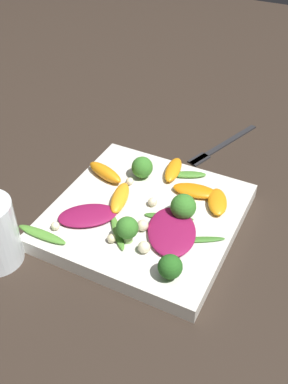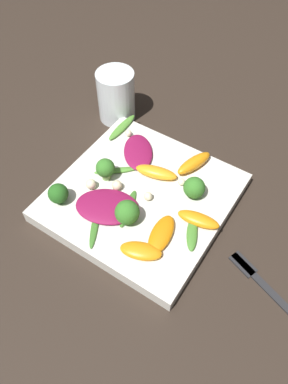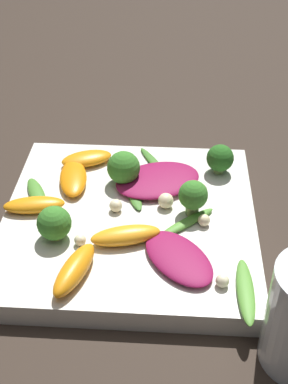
% 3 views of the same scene
% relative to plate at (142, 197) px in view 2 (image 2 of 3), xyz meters
% --- Properties ---
extents(ground_plane, '(2.40, 2.40, 0.00)m').
position_rel_plate_xyz_m(ground_plane, '(0.00, 0.00, -0.01)').
color(ground_plane, '#2D231C').
extents(plate, '(0.28, 0.28, 0.03)m').
position_rel_plate_xyz_m(plate, '(0.00, 0.00, 0.00)').
color(plate, silver).
rests_on(plate, ground_plane).
extents(drinking_glass, '(0.08, 0.08, 0.10)m').
position_rel_plate_xyz_m(drinking_glass, '(0.17, -0.16, 0.04)').
color(drinking_glass, white).
rests_on(drinking_glass, ground_plane).
extents(fork, '(0.19, 0.08, 0.01)m').
position_rel_plate_xyz_m(fork, '(-0.25, 0.03, -0.01)').
color(fork, '#262628').
rests_on(fork, ground_plane).
extents(radicchio_leaf_0, '(0.10, 0.10, 0.01)m').
position_rel_plate_xyz_m(radicchio_leaf_0, '(0.06, -0.07, 0.02)').
color(radicchio_leaf_0, maroon).
rests_on(radicchio_leaf_0, plate).
extents(radicchio_leaf_1, '(0.12, 0.11, 0.01)m').
position_rel_plate_xyz_m(radicchio_leaf_1, '(0.03, 0.06, 0.02)').
color(radicchio_leaf_1, maroon).
rests_on(radicchio_leaf_1, plate).
extents(orange_segment_0, '(0.07, 0.05, 0.01)m').
position_rel_plate_xyz_m(orange_segment_0, '(-0.06, 0.10, 0.02)').
color(orange_segment_0, orange).
rests_on(orange_segment_0, plate).
extents(orange_segment_1, '(0.04, 0.08, 0.01)m').
position_rel_plate_xyz_m(orange_segment_1, '(-0.07, 0.06, 0.02)').
color(orange_segment_1, orange).
rests_on(orange_segment_1, plate).
extents(orange_segment_2, '(0.07, 0.04, 0.02)m').
position_rel_plate_xyz_m(orange_segment_2, '(-0.11, -0.00, 0.02)').
color(orange_segment_2, orange).
rests_on(orange_segment_2, plate).
extents(orange_segment_3, '(0.08, 0.04, 0.02)m').
position_rel_plate_xyz_m(orange_segment_3, '(-0.00, -0.05, 0.02)').
color(orange_segment_3, orange).
rests_on(orange_segment_3, plate).
extents(orange_segment_4, '(0.05, 0.08, 0.02)m').
position_rel_plate_xyz_m(orange_segment_4, '(-0.05, -0.10, 0.02)').
color(orange_segment_4, orange).
rests_on(orange_segment_4, plate).
extents(broccoli_floret_0, '(0.03, 0.03, 0.04)m').
position_rel_plate_xyz_m(broccoli_floret_0, '(0.10, 0.09, 0.03)').
color(broccoli_floret_0, '#7A9E51').
rests_on(broccoli_floret_0, plate).
extents(broccoli_floret_1, '(0.03, 0.03, 0.04)m').
position_rel_plate_xyz_m(broccoli_floret_1, '(0.07, 0.01, 0.04)').
color(broccoli_floret_1, '#84AD5B').
rests_on(broccoli_floret_1, plate).
extents(broccoli_floret_2, '(0.04, 0.04, 0.04)m').
position_rel_plate_xyz_m(broccoli_floret_2, '(-0.01, 0.06, 0.03)').
color(broccoli_floret_2, '#7A9E51').
rests_on(broccoli_floret_2, plate).
extents(broccoli_floret_3, '(0.04, 0.04, 0.04)m').
position_rel_plate_xyz_m(broccoli_floret_3, '(-0.08, -0.04, 0.03)').
color(broccoli_floret_3, '#84AD5B').
rests_on(broccoli_floret_3, plate).
extents(arugula_sprig_0, '(0.04, 0.08, 0.01)m').
position_rel_plate_xyz_m(arugula_sprig_0, '(0.00, 0.04, 0.02)').
color(arugula_sprig_0, '#3D7528').
rests_on(arugula_sprig_0, plate).
extents(arugula_sprig_1, '(0.07, 0.06, 0.01)m').
position_rel_plate_xyz_m(arugula_sprig_1, '(0.06, -0.01, 0.02)').
color(arugula_sprig_1, '#518E33').
rests_on(arugula_sprig_1, plate).
extents(arugula_sprig_2, '(0.05, 0.08, 0.00)m').
position_rel_plate_xyz_m(arugula_sprig_2, '(0.02, 0.10, 0.02)').
color(arugula_sprig_2, '#3D7528').
rests_on(arugula_sprig_2, plate).
extents(arugula_sprig_3, '(0.04, 0.06, 0.01)m').
position_rel_plate_xyz_m(arugula_sprig_3, '(-0.11, 0.03, 0.02)').
color(arugula_sprig_3, '#47842D').
rests_on(arugula_sprig_3, plate).
extents(arugula_sprig_4, '(0.02, 0.08, 0.01)m').
position_rel_plate_xyz_m(arugula_sprig_4, '(0.12, -0.11, 0.02)').
color(arugula_sprig_4, '#518E33').
rests_on(arugula_sprig_4, plate).
extents(macadamia_nut_0, '(0.02, 0.02, 0.02)m').
position_rel_plate_xyz_m(macadamia_nut_0, '(0.08, 0.04, 0.02)').
color(macadamia_nut_0, beige).
rests_on(macadamia_nut_0, plate).
extents(macadamia_nut_1, '(0.01, 0.01, 0.01)m').
position_rel_plate_xyz_m(macadamia_nut_1, '(-0.02, 0.01, 0.02)').
color(macadamia_nut_1, beige).
rests_on(macadamia_nut_1, plate).
extents(macadamia_nut_2, '(0.01, 0.01, 0.01)m').
position_rel_plate_xyz_m(macadamia_nut_2, '(-0.05, -0.05, 0.02)').
color(macadamia_nut_2, beige).
rests_on(macadamia_nut_2, plate).
extents(macadamia_nut_3, '(0.01, 0.01, 0.01)m').
position_rel_plate_xyz_m(macadamia_nut_3, '(0.08, -0.01, 0.02)').
color(macadamia_nut_3, beige).
rests_on(macadamia_nut_3, plate).
extents(macadamia_nut_4, '(0.01, 0.01, 0.01)m').
position_rel_plate_xyz_m(macadamia_nut_4, '(0.10, -0.10, 0.02)').
color(macadamia_nut_4, beige).
rests_on(macadamia_nut_4, plate).
extents(macadamia_nut_5, '(0.02, 0.02, 0.02)m').
position_rel_plate_xyz_m(macadamia_nut_5, '(0.04, 0.02, 0.02)').
color(macadamia_nut_5, beige).
rests_on(macadamia_nut_5, plate).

